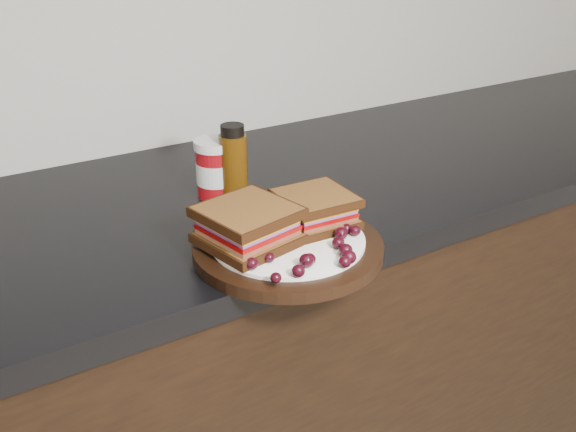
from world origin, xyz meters
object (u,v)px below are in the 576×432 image
Objects in this scene: condiment_jar at (215,168)px; sandwich_left at (248,225)px; oil_bottle at (234,162)px; plate at (288,247)px.

sandwich_left is at bearing -104.83° from condiment_jar.
condiment_jar is at bearing 63.66° from sandwich_left.
oil_bottle is at bearing -53.38° from condiment_jar.
oil_bottle is (0.03, 0.22, 0.06)m from plate.
oil_bottle is (0.02, -0.03, 0.02)m from condiment_jar.
condiment_jar reaches higher than plate.
condiment_jar is 0.77× the size of oil_bottle.
sandwich_left is at bearing 162.09° from plate.
plate is 0.25m from condiment_jar.
condiment_jar is at bearing 126.62° from oil_bottle.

